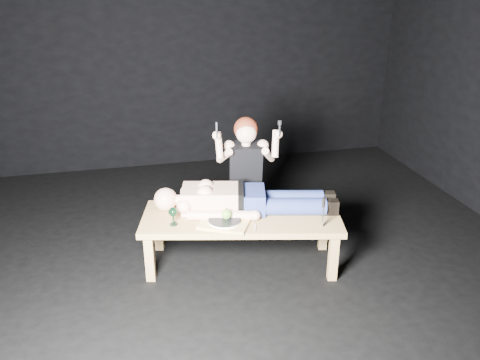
{
  "coord_description": "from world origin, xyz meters",
  "views": [
    {
      "loc": [
        -0.95,
        -3.61,
        2.31
      ],
      "look_at": [
        -0.1,
        0.01,
        0.75
      ],
      "focal_mm": 37.38,
      "sensor_mm": 36.0,
      "label": 1
    }
  ],
  "objects": [
    {
      "name": "apple",
      "position": [
        -0.24,
        -0.15,
        0.53
      ],
      "size": [
        0.08,
        0.08,
        0.08
      ],
      "primitive_type": "sphere",
      "color": "#4E9121",
      "rests_on": "plate"
    },
    {
      "name": "ground",
      "position": [
        0.0,
        0.0,
        0.0
      ],
      "size": [
        5.0,
        5.0,
        0.0
      ],
      "primitive_type": "plane",
      "color": "black",
      "rests_on": "ground"
    },
    {
      "name": "carving_knife",
      "position": [
        0.48,
        -0.37,
        0.57
      ],
      "size": [
        0.04,
        0.04,
        0.25
      ],
      "primitive_type": null,
      "rotation": [
        0.0,
        0.0,
        -0.22
      ],
      "color": "#B2B2B7",
      "rests_on": "table"
    },
    {
      "name": "back_wall",
      "position": [
        0.0,
        2.5,
        1.5
      ],
      "size": [
        5.0,
        0.0,
        5.0
      ],
      "primitive_type": "plane",
      "rotation": [
        1.57,
        0.0,
        0.0
      ],
      "color": "black",
      "rests_on": "ground"
    },
    {
      "name": "plate",
      "position": [
        -0.26,
        -0.16,
        0.48
      ],
      "size": [
        0.34,
        0.34,
        0.02
      ],
      "primitive_type": "cylinder",
      "rotation": [
        0.0,
        0.0,
        -0.48
      ],
      "color": "white",
      "rests_on": "serving_tray"
    },
    {
      "name": "table",
      "position": [
        -0.1,
        -0.04,
        0.23
      ],
      "size": [
        1.72,
        0.96,
        0.45
      ],
      "primitive_type": "cube",
      "rotation": [
        0.0,
        0.0,
        -0.22
      ],
      "color": "tan",
      "rests_on": "ground"
    },
    {
      "name": "spoon_flat",
      "position": [
        -0.14,
        -0.11,
        0.45
      ],
      "size": [
        0.04,
        0.17,
        0.01
      ],
      "primitive_type": "cube",
      "rotation": [
        0.0,
        0.0,
        0.13
      ],
      "color": "#B2B2B7",
      "rests_on": "table"
    },
    {
      "name": "goblet",
      "position": [
        -0.66,
        -0.07,
        0.52
      ],
      "size": [
        0.09,
        0.09,
        0.15
      ],
      "primitive_type": null,
      "rotation": [
        0.0,
        0.0,
        -0.22
      ],
      "color": "black",
      "rests_on": "table"
    },
    {
      "name": "kneeling_woman",
      "position": [
        0.07,
        0.5,
        0.59
      ],
      "size": [
        0.74,
        0.8,
        1.19
      ],
      "primitive_type": null,
      "rotation": [
        0.0,
        0.0,
        -0.16
      ],
      "color": "black",
      "rests_on": "ground"
    },
    {
      "name": "fork_flat",
      "position": [
        -0.46,
        -0.13,
        0.45
      ],
      "size": [
        0.07,
        0.17,
        0.01
      ],
      "primitive_type": "cube",
      "rotation": [
        0.0,
        0.0,
        -0.36
      ],
      "color": "#B2B2B7",
      "rests_on": "table"
    },
    {
      "name": "knife_flat",
      "position": [
        -0.03,
        -0.24,
        0.45
      ],
      "size": [
        0.05,
        0.17,
        0.01
      ],
      "primitive_type": "cube",
      "rotation": [
        0.0,
        0.0,
        -0.18
      ],
      "color": "#B2B2B7",
      "rests_on": "table"
    },
    {
      "name": "serving_tray",
      "position": [
        -0.26,
        -0.16,
        0.46
      ],
      "size": [
        0.46,
        0.42,
        0.02
      ],
      "primitive_type": "cube",
      "rotation": [
        0.0,
        0.0,
        -0.48
      ],
      "color": "tan",
      "rests_on": "table"
    },
    {
      "name": "lying_man",
      "position": [
        -0.03,
        0.05,
        0.58
      ],
      "size": [
        1.61,
        0.8,
        0.25
      ],
      "primitive_type": null,
      "rotation": [
        0.0,
        0.0,
        -0.22
      ],
      "color": "beige",
      "rests_on": "table"
    }
  ]
}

